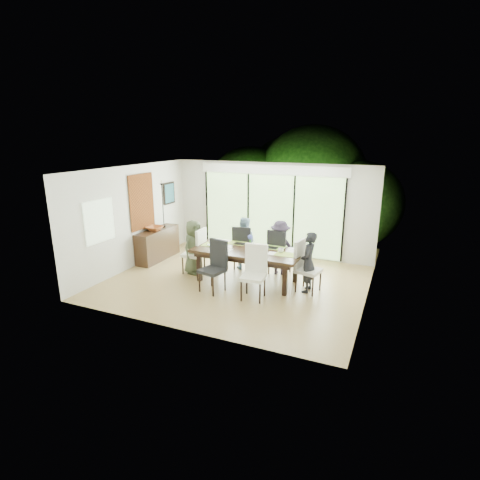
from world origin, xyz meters
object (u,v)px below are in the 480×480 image
at_px(person_far_right, 280,248).
at_px(cup_b, 252,249).
at_px(table_top, 247,251).
at_px(cup_c, 281,250).
at_px(chair_near_right, 253,273).
at_px(chair_far_left, 244,247).
at_px(person_left_end, 194,247).
at_px(person_right_end, 308,262).
at_px(laptop, 214,246).
at_px(chair_left_end, 193,251).
at_px(chair_right_end, 309,267).
at_px(cup_a, 224,243).
at_px(bowl, 155,228).
at_px(person_far_left, 244,243).
at_px(chair_far_right, 280,251).
at_px(chair_near_left, 212,267).
at_px(sideboard, 158,244).
at_px(vase, 250,247).

relative_size(person_far_right, cup_b, 12.90).
relative_size(table_top, cup_c, 19.35).
bearing_deg(chair_near_right, chair_far_left, 112.88).
relative_size(person_left_end, person_right_end, 1.00).
relative_size(person_far_right, laptop, 3.91).
bearing_deg(person_left_end, chair_left_end, 101.81).
bearing_deg(chair_right_end, cup_a, 97.43).
bearing_deg(table_top, person_far_right, 56.47).
bearing_deg(cup_c, chair_right_end, -8.13).
distance_m(chair_near_right, person_far_right, 1.70).
height_order(chair_left_end, chair_right_end, same).
bearing_deg(person_left_end, person_far_right, -55.96).
relative_size(table_top, bowl, 5.59).
distance_m(person_far_left, cup_a, 0.74).
relative_size(chair_far_right, cup_a, 8.87).
height_order(chair_left_end, chair_far_left, same).
bearing_deg(person_left_end, person_right_end, -78.19).
bearing_deg(person_right_end, person_far_right, -133.14).
height_order(chair_far_right, chair_near_left, same).
bearing_deg(cup_c, cup_b, -162.90).
bearing_deg(bowl, person_far_left, 8.80).
bearing_deg(sideboard, person_far_right, 4.73).
bearing_deg(person_right_end, person_far_left, -114.67).
xyz_separation_m(sideboard, bowl, (0.00, -0.10, 0.49)).
xyz_separation_m(table_top, bowl, (-2.99, 0.44, 0.16)).
height_order(person_right_end, person_far_right, same).
distance_m(chair_far_left, person_right_end, 2.11).
bearing_deg(sideboard, chair_left_end, -19.82).
bearing_deg(chair_right_end, laptop, 103.76).
bearing_deg(chair_right_end, bowl, 95.77).
distance_m(cup_a, cup_b, 0.89).
bearing_deg(cup_a, laptop, -120.96).
relative_size(chair_right_end, chair_far_right, 1.00).
relative_size(chair_far_right, cup_b, 11.00).
height_order(chair_left_end, sideboard, chair_left_end).
height_order(chair_near_right, cup_c, chair_near_right).
height_order(chair_far_right, cup_b, chair_far_right).
height_order(cup_a, sideboard, cup_a).
height_order(table_top, person_left_end, person_left_end).
bearing_deg(cup_b, chair_left_end, 176.53).
xyz_separation_m(chair_near_right, cup_b, (-0.35, 0.77, 0.27)).
relative_size(chair_right_end, cup_b, 11.00).
bearing_deg(laptop, person_right_end, -9.98).
relative_size(cup_b, sideboard, 0.07).
distance_m(chair_near_right, person_right_end, 1.31).
relative_size(chair_far_left, chair_far_right, 1.00).
bearing_deg(sideboard, person_far_left, 6.58).
xyz_separation_m(chair_far_left, vase, (0.50, -0.80, 0.28)).
bearing_deg(person_far_left, chair_far_right, 170.31).
height_order(person_far_right, bowl, person_far_right).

